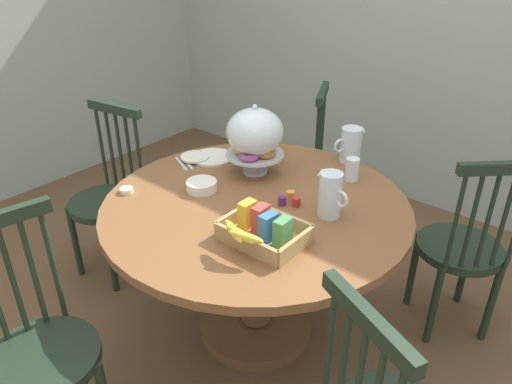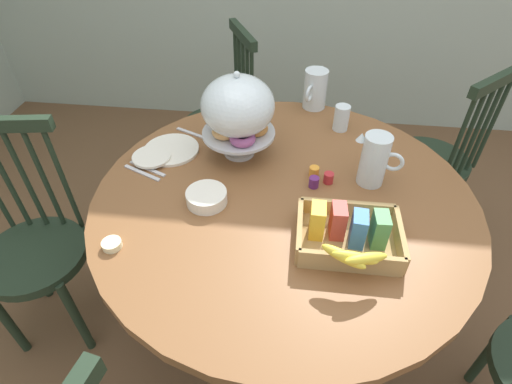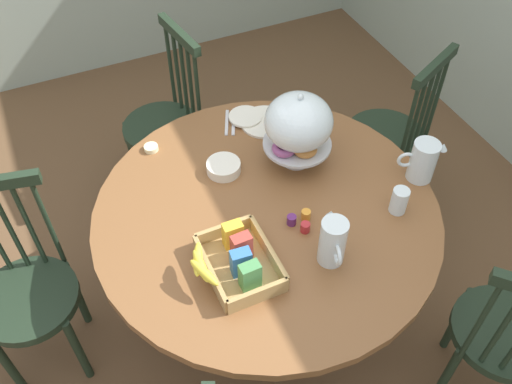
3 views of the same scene
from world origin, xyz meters
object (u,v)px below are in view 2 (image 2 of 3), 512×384
orange_juice_pitcher (374,162)px  windsor_chair_facing_door (222,125)px  butter_dish (112,244)px  milk_pitcher (315,91)px  cereal_basket (349,235)px  china_plate_small (152,157)px  cereal_bowl (207,197)px  china_plate_large (171,150)px  dining_table (282,230)px  drinking_glass (341,118)px  windsor_chair_by_cabinet (433,163)px  windsor_chair_far_side (36,251)px  pastry_stand_with_dome (238,110)px

orange_juice_pitcher → windsor_chair_facing_door: bearing=132.1°
windsor_chair_facing_door → butter_dish: windsor_chair_facing_door is taller
milk_pitcher → cereal_basket: bearing=-82.7°
orange_juice_pitcher → cereal_basket: size_ratio=0.61×
milk_pitcher → cereal_basket: milk_pitcher is taller
china_plate_small → cereal_bowl: bearing=-39.1°
windsor_chair_facing_door → cereal_bowl: (0.14, -0.96, 0.31)m
orange_juice_pitcher → china_plate_large: size_ratio=0.88×
dining_table → milk_pitcher: size_ratio=7.39×
china_plate_small → cereal_basket: bearing=-26.0°
orange_juice_pitcher → cereal_basket: orange_juice_pitcher is taller
drinking_glass → milk_pitcher: bearing=122.2°
windsor_chair_by_cabinet → china_plate_large: (-1.19, -0.44, 0.29)m
windsor_chair_by_cabinet → drinking_glass: windsor_chair_by_cabinet is taller
cereal_bowl → windsor_chair_facing_door: bearing=98.2°
cereal_bowl → dining_table: bearing=15.4°
windsor_chair_by_cabinet → cereal_bowl: 1.26m
dining_table → windsor_chair_by_cabinet: windsor_chair_by_cabinet is taller
windsor_chair_by_cabinet → windsor_chair_facing_door: size_ratio=1.00×
dining_table → windsor_chair_far_side: size_ratio=1.38×
orange_juice_pitcher → cereal_basket: bearing=-107.2°
dining_table → cereal_basket: 0.38m
pastry_stand_with_dome → cereal_bowl: (-0.07, -0.30, -0.17)m
dining_table → cereal_basket: bearing=-46.2°
china_plate_small → butter_dish: size_ratio=2.50×
drinking_glass → butter_dish: size_ratio=1.83×
windsor_chair_facing_door → china_plate_small: (-0.12, -0.74, 0.30)m
windsor_chair_by_cabinet → butter_dish: bearing=-142.3°
windsor_chair_facing_door → orange_juice_pitcher: windsor_chair_facing_door is taller
cereal_basket → butter_dish: bearing=-172.8°
cereal_bowl → drinking_glass: (0.47, 0.53, 0.03)m
windsor_chair_by_cabinet → china_plate_small: (-1.25, -0.51, 0.30)m
pastry_stand_with_dome → dining_table: bearing=-49.4°
windsor_chair_by_cabinet → windsor_chair_far_side: bearing=-155.3°
orange_juice_pitcher → drinking_glass: size_ratio=1.77×
windsor_chair_by_cabinet → milk_pitcher: windsor_chair_by_cabinet is taller
windsor_chair_facing_door → cereal_bowl: size_ratio=6.96×
windsor_chair_far_side → butter_dish: (0.46, -0.18, 0.30)m
windsor_chair_by_cabinet → butter_dish: size_ratio=16.25×
china_plate_small → milk_pitcher: bearing=38.6°
pastry_stand_with_dome → drinking_glass: (0.40, 0.23, -0.14)m
dining_table → china_plate_small: 0.58m
cereal_basket → china_plate_small: cereal_basket is taller
orange_juice_pitcher → drinking_glass: 0.36m
windsor_chair_by_cabinet → china_plate_large: 1.30m
china_plate_small → dining_table: bearing=-15.1°
drinking_glass → dining_table: bearing=-115.0°
windsor_chair_far_side → butter_dish: windsor_chair_far_side is taller
pastry_stand_with_dome → orange_juice_pitcher: (0.50, -0.12, -0.11)m
dining_table → windsor_chair_far_side: (-0.96, -0.13, -0.10)m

